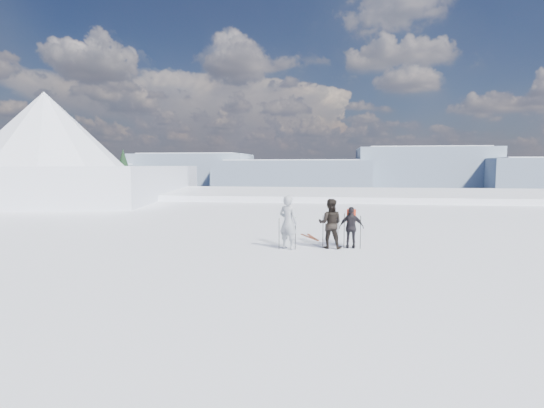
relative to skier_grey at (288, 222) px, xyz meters
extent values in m
plane|color=white|center=(1.61, 57.33, -18.49)|extent=(220.00, 208.01, 71.62)
cube|color=white|center=(1.61, 27.33, -7.49)|extent=(180.00, 16.00, 14.00)
plane|color=#1F2B48|center=(1.61, 287.33, -30.99)|extent=(820.00, 820.00, 0.00)
cube|color=slate|center=(-278.39, 437.33, -13.99)|extent=(150.00, 80.00, 34.00)
cube|color=white|center=(-278.39, 437.33, 0.01)|extent=(127.50, 70.00, 8.00)
cube|color=slate|center=(-158.39, 467.33, -7.99)|extent=(130.00, 80.00, 46.00)
cube|color=white|center=(-158.39, 467.33, 12.01)|extent=(110.50, 70.00, 8.00)
cube|color=slate|center=(-38.39, 437.33, -11.99)|extent=(160.00, 80.00, 38.00)
cube|color=white|center=(-38.39, 437.33, 4.01)|extent=(136.00, 70.00, 8.00)
cube|color=slate|center=(101.61, 467.33, -4.99)|extent=(140.00, 80.00, 52.00)
cube|color=white|center=(101.61, 467.33, 18.01)|extent=(119.00, 70.00, 8.00)
cube|color=white|center=(-26.39, 25.33, -5.99)|extent=(29.19, 35.68, 16.00)
cone|color=white|center=(-23.39, 19.33, 4.01)|extent=(18.00, 18.00, 9.00)
cone|color=white|center=(-31.39, 29.33, 0.01)|extent=(16.00, 16.00, 8.00)
cube|color=#2D2B28|center=(-20.39, 33.33, -9.99)|extent=(21.55, 17.87, 14.25)
cone|color=black|center=(-25.39, 33.33, -2.99)|extent=(6.72, 6.72, 12.00)
cone|color=black|center=(-23.39, 28.33, -3.49)|extent=(6.16, 6.16, 11.00)
cone|color=black|center=(-22.39, 31.33, -2.49)|extent=(7.28, 7.28, 13.00)
cone|color=black|center=(-16.39, 29.33, -3.99)|extent=(5.60, 5.60, 10.00)
cone|color=black|center=(-18.39, 27.33, -3.49)|extent=(6.16, 6.16, 11.00)
cone|color=black|center=(-20.39, 25.33, -4.49)|extent=(5.04, 5.04, 9.00)
cone|color=black|center=(-17.39, 32.33, -3.99)|extent=(5.60, 5.60, 10.00)
imported|color=gray|center=(0.00, 0.00, 0.00)|extent=(0.86, 0.74, 1.98)
imported|color=black|center=(1.53, 0.38, -0.07)|extent=(0.97, 0.79, 1.85)
imported|color=black|center=(2.31, 0.50, -0.22)|extent=(0.91, 0.39, 1.54)
cube|color=#F33816|center=(2.31, 0.75, 0.80)|extent=(0.33, 0.19, 0.50)
cylinder|color=black|center=(-0.32, -0.05, -0.42)|extent=(0.02, 0.02, 1.15)
cylinder|color=black|center=(0.28, -0.08, -0.39)|extent=(0.02, 0.02, 1.20)
cylinder|color=black|center=(1.27, 0.36, -0.37)|extent=(0.02, 0.02, 1.23)
cylinder|color=black|center=(1.82, 0.34, -0.30)|extent=(0.02, 0.02, 1.37)
cylinder|color=black|center=(2.04, 0.36, -0.33)|extent=(0.02, 0.02, 1.31)
cylinder|color=black|center=(2.63, 0.37, -0.37)|extent=(0.02, 0.02, 1.24)
cube|color=black|center=(0.66, 2.62, -0.97)|extent=(0.86, 1.55, 0.03)
cube|color=black|center=(0.80, 2.62, -0.97)|extent=(0.58, 1.65, 0.03)
camera|label=1|loc=(1.52, -15.31, 2.08)|focal=28.00mm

